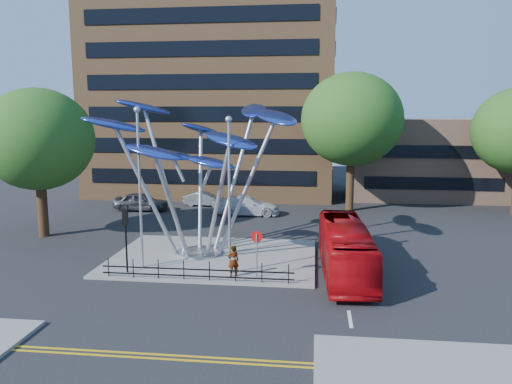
# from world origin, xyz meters

# --- Properties ---
(ground) EXTENTS (120.00, 120.00, 0.00)m
(ground) POSITION_xyz_m (0.00, 0.00, 0.00)
(ground) COLOR black
(ground) RESTS_ON ground
(traffic_island) EXTENTS (12.00, 9.00, 0.15)m
(traffic_island) POSITION_xyz_m (-1.00, 6.00, 0.07)
(traffic_island) COLOR slate
(traffic_island) RESTS_ON ground
(double_yellow_near) EXTENTS (40.00, 0.12, 0.01)m
(double_yellow_near) POSITION_xyz_m (0.00, -6.00, 0.01)
(double_yellow_near) COLOR gold
(double_yellow_near) RESTS_ON ground
(double_yellow_far) EXTENTS (40.00, 0.12, 0.01)m
(double_yellow_far) POSITION_xyz_m (0.00, -6.30, 0.01)
(double_yellow_far) COLOR gold
(double_yellow_far) RESTS_ON ground
(brick_tower) EXTENTS (25.00, 15.00, 30.00)m
(brick_tower) POSITION_xyz_m (-6.00, 32.00, 15.00)
(brick_tower) COLOR olive
(brick_tower) RESTS_ON ground
(low_building_near) EXTENTS (15.00, 8.00, 8.00)m
(low_building_near) POSITION_xyz_m (16.00, 30.00, 4.00)
(low_building_near) COLOR tan
(low_building_near) RESTS_ON ground
(tree_right) EXTENTS (8.80, 8.80, 12.11)m
(tree_right) POSITION_xyz_m (8.00, 22.00, 8.04)
(tree_right) COLOR black
(tree_right) RESTS_ON ground
(tree_left) EXTENTS (7.60, 7.60, 10.32)m
(tree_left) POSITION_xyz_m (-14.00, 10.00, 6.79)
(tree_left) COLOR black
(tree_left) RESTS_ON ground
(leaf_sculpture) EXTENTS (12.72, 9.54, 9.51)m
(leaf_sculpture) POSITION_xyz_m (-2.07, 6.68, 6.87)
(leaf_sculpture) COLOR #9EA0A5
(leaf_sculpture) RESTS_ON traffic_island
(street_lamp_left) EXTENTS (0.36, 0.36, 8.80)m
(street_lamp_left) POSITION_xyz_m (-4.50, 3.50, 5.36)
(street_lamp_left) COLOR #9EA0A5
(street_lamp_left) RESTS_ON traffic_island
(street_lamp_right) EXTENTS (0.36, 0.36, 8.30)m
(street_lamp_right) POSITION_xyz_m (0.50, 3.00, 5.09)
(street_lamp_right) COLOR #9EA0A5
(street_lamp_right) RESTS_ON traffic_island
(traffic_light_island) EXTENTS (0.28, 0.18, 3.42)m
(traffic_light_island) POSITION_xyz_m (-5.00, 2.50, 2.61)
(traffic_light_island) COLOR black
(traffic_light_island) RESTS_ON traffic_island
(no_entry_sign_island) EXTENTS (0.60, 0.10, 2.45)m
(no_entry_sign_island) POSITION_xyz_m (2.00, 2.52, 1.82)
(no_entry_sign_island) COLOR #9EA0A5
(no_entry_sign_island) RESTS_ON traffic_island
(pedestrian_railing_front) EXTENTS (10.00, 0.06, 1.00)m
(pedestrian_railing_front) POSITION_xyz_m (-1.00, 1.70, 0.55)
(pedestrian_railing_front) COLOR black
(pedestrian_railing_front) RESTS_ON traffic_island
(red_bus) EXTENTS (2.74, 9.99, 2.76)m
(red_bus) POSITION_xyz_m (6.60, 4.16, 1.38)
(red_bus) COLOR #A1070C
(red_bus) RESTS_ON ground
(pedestrian) EXTENTS (0.70, 0.59, 1.64)m
(pedestrian) POSITION_xyz_m (0.77, 2.50, 0.97)
(pedestrian) COLOR gray
(pedestrian) RESTS_ON traffic_island
(parked_car_left) EXTENTS (4.79, 2.00, 1.62)m
(parked_car_left) POSITION_xyz_m (-10.36, 19.75, 0.81)
(parked_car_left) COLOR #3A3C41
(parked_car_left) RESTS_ON ground
(parked_car_mid) EXTENTS (3.98, 1.71, 1.28)m
(parked_car_mid) POSITION_xyz_m (-5.26, 22.68, 0.64)
(parked_car_mid) COLOR #9A9EA1
(parked_car_mid) RESTS_ON ground
(parked_car_right) EXTENTS (5.61, 2.50, 1.60)m
(parked_car_right) POSITION_xyz_m (-0.76, 18.99, 0.80)
(parked_car_right) COLOR silver
(parked_car_right) RESTS_ON ground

